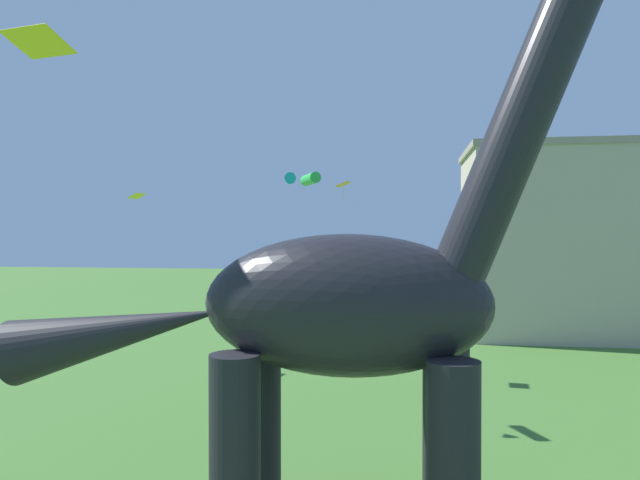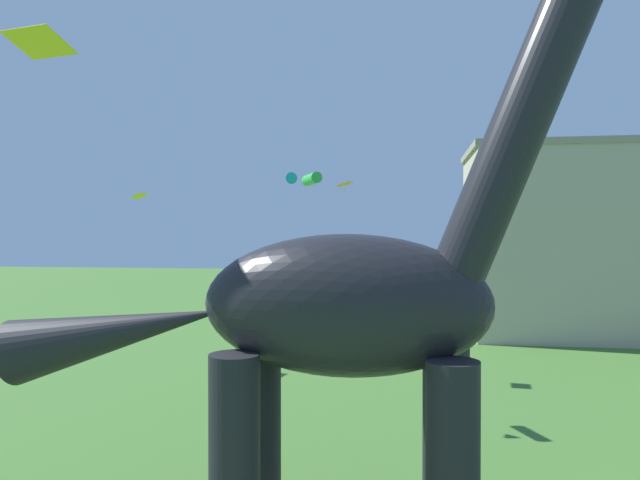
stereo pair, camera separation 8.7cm
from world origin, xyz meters
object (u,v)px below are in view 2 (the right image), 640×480
kite_apex (139,196)px  kite_drifting (307,179)px  kite_mid_left (39,43)px  dinosaur_sculpture (342,305)px  kite_trailing (345,184)px

kite_apex → kite_drifting: bearing=-34.5°
kite_mid_left → kite_drifting: size_ratio=1.03×
dinosaur_sculpture → kite_apex: size_ratio=15.15×
kite_drifting → kite_trailing: bearing=83.4°
dinosaur_sculpture → kite_mid_left: size_ratio=9.18×
dinosaur_sculpture → kite_drifting: size_ratio=9.44×
kite_trailing → kite_apex: (-12.82, 0.41, -0.53)m
kite_mid_left → kite_drifting: 12.85m
dinosaur_sculpture → kite_mid_left: (-8.62, 0.75, 7.12)m
dinosaur_sculpture → kite_apex: bearing=122.9°
dinosaur_sculpture → kite_mid_left: 11.20m
kite_trailing → kite_drifting: kite_trailing is taller
dinosaur_sculpture → kite_drifting: (-2.90, 11.89, 4.23)m
kite_drifting → dinosaur_sculpture: bearing=-76.3°
kite_trailing → kite_drifting: (-0.90, -7.80, -0.37)m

